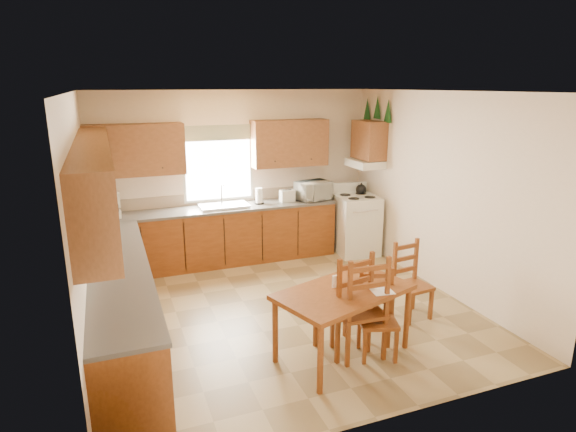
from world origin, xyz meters
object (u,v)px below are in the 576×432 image
object	(u,v)px
dining_table	(343,323)
chair_near_left	(343,301)
microwave	(313,191)
chair_far_left	(378,316)
chair_far_right	(413,281)
chair_near_right	(359,305)
stove	(356,225)

from	to	relation	value
dining_table	chair_near_left	distance (m)	0.22
microwave	chair_far_left	xyz separation A→B (m)	(-0.69, -3.25, -0.62)
chair_far_left	chair_far_right	bearing A→B (deg)	53.66
microwave	chair_near_left	size ratio (longest dim) A/B	0.45
chair_near_right	chair_far_left	distance (m)	0.23
stove	microwave	bearing A→B (deg)	160.88
stove	dining_table	size ratio (longest dim) A/B	0.70
chair_near_left	chair_near_right	distance (m)	0.18
stove	chair_far_left	world-z (taller)	stove
chair_far_left	chair_near_right	bearing A→B (deg)	166.36
chair_far_left	chair_far_right	xyz separation A→B (m)	(0.86, 0.61, 0.01)
chair_near_right	chair_far_right	size ratio (longest dim) A/B	1.20
chair_far_left	chair_far_right	world-z (taller)	chair_far_right
chair_near_right	chair_far_left	world-z (taller)	chair_near_right
chair_near_right	dining_table	bearing A→B (deg)	-10.64
chair_near_left	chair_far_left	bearing A→B (deg)	128.75
chair_far_right	microwave	bearing A→B (deg)	87.21
microwave	chair_near_right	size ratio (longest dim) A/B	0.45
microwave	dining_table	distance (m)	3.34
chair_near_left	chair_far_right	size ratio (longest dim) A/B	1.20
microwave	chair_near_left	distance (m)	3.20
chair_near_left	chair_near_right	bearing A→B (deg)	119.15
microwave	chair_near_left	bearing A→B (deg)	-121.03
stove	chair_far_right	world-z (taller)	stove
microwave	chair_far_right	world-z (taller)	microwave
stove	chair_near_right	xyz separation A→B (m)	(-1.53, -2.83, 0.08)
microwave	chair_far_left	world-z (taller)	microwave
chair_far_right	chair_near_right	bearing A→B (deg)	-160.22
chair_near_right	chair_far_right	distance (m)	1.15
stove	chair_far_right	bearing A→B (deg)	-96.28
stove	chair_near_right	size ratio (longest dim) A/B	0.86
chair_near_right	chair_far_left	bearing A→B (deg)	150.93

